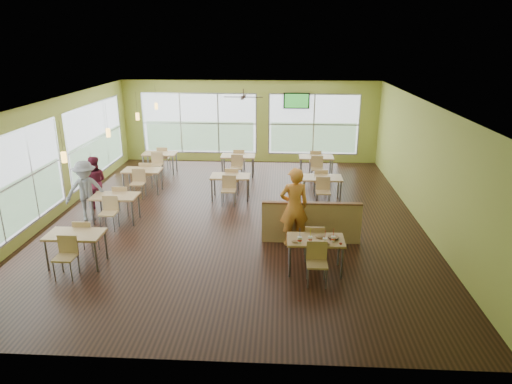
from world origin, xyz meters
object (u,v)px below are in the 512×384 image
Objects in this scene: man_plaid at (294,207)px; main_table at (315,244)px; half_wall_divider at (311,222)px; food_basket at (333,238)px.

main_table is at bearing 96.64° from man_plaid.
main_table is at bearing -90.00° from half_wall_divider.
main_table is 0.63× the size of half_wall_divider.
main_table is 1.45m from half_wall_divider.
half_wall_divider is 10.07× the size of food_basket.
man_plaid reaches higher than half_wall_divider.
food_basket is (0.80, -1.29, -0.18)m from man_plaid.
man_plaid is (-0.43, 1.31, 0.33)m from main_table.
half_wall_divider reaches higher than main_table.
half_wall_divider is at bearing 104.65° from food_basket.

